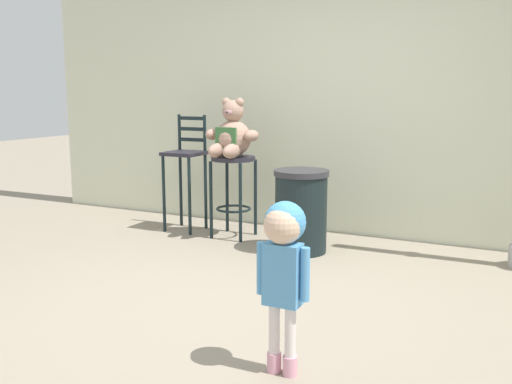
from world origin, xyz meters
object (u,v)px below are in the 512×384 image
(bar_stool_with_teddy, at_px, (233,179))
(child_walking, at_px, (284,250))
(teddy_bear, at_px, (232,136))
(bar_chair_empty, at_px, (186,163))
(trash_bin, at_px, (301,211))

(bar_stool_with_teddy, bearing_deg, child_walking, -56.56)
(teddy_bear, xyz_separation_m, bar_chair_empty, (-0.57, 0.07, -0.30))
(teddy_bear, distance_m, bar_chair_empty, 0.65)
(teddy_bear, bearing_deg, trash_bin, -13.21)
(bar_stool_with_teddy, distance_m, trash_bin, 0.85)
(bar_stool_with_teddy, relative_size, teddy_bear, 1.42)
(trash_bin, distance_m, bar_chair_empty, 1.43)
(bar_stool_with_teddy, distance_m, teddy_bear, 0.42)
(bar_stool_with_teddy, bearing_deg, trash_bin, -15.14)
(trash_bin, bearing_deg, child_walking, -70.44)
(bar_chair_empty, bearing_deg, trash_bin, -10.66)
(bar_chair_empty, bearing_deg, teddy_bear, -7.06)
(bar_stool_with_teddy, height_order, teddy_bear, teddy_bear)
(trash_bin, xyz_separation_m, bar_chair_empty, (-1.37, 0.26, 0.32))
(teddy_bear, distance_m, child_walking, 2.82)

